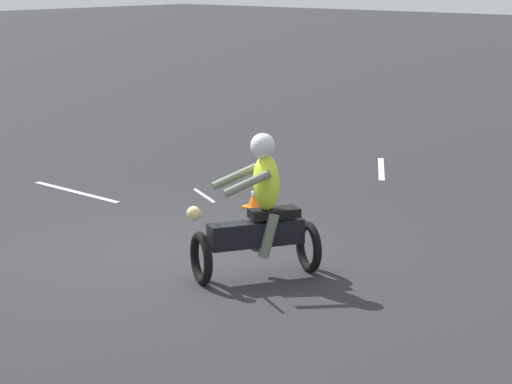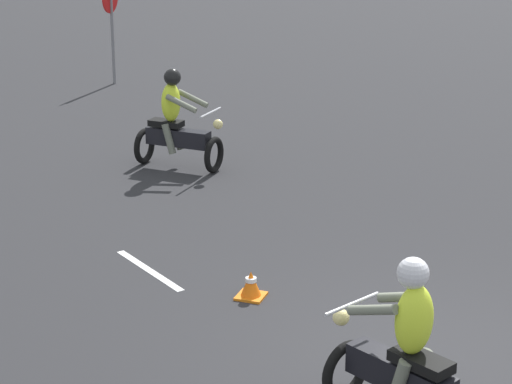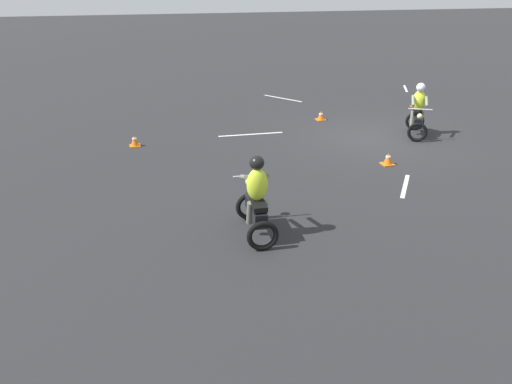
% 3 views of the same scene
% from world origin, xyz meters
% --- Properties ---
extents(ground_plane, '(120.00, 120.00, 0.00)m').
position_xyz_m(ground_plane, '(0.00, 0.00, 0.00)').
color(ground_plane, '#28282B').
extents(motorcycle_rider_foreground, '(1.19, 1.52, 1.66)m').
position_xyz_m(motorcycle_rider_foreground, '(-1.35, 0.14, 0.73)').
color(motorcycle_rider_foreground, black).
rests_on(motorcycle_rider_foreground, ground).
extents(traffic_cone_near_right, '(0.32, 0.32, 0.32)m').
position_xyz_m(traffic_cone_near_right, '(0.87, -2.37, 0.15)').
color(traffic_cone_near_right, orange).
rests_on(traffic_cone_near_right, ground).
extents(lane_stripe_e, '(2.10, 0.19, 0.01)m').
position_xyz_m(lane_stripe_e, '(3.70, -1.32, 0.00)').
color(lane_stripe_e, silver).
rests_on(lane_stripe_e, ground).
extents(lane_stripe_se, '(1.19, 1.67, 0.01)m').
position_xyz_m(lane_stripe_se, '(1.11, -5.99, 0.00)').
color(lane_stripe_se, silver).
rests_on(lane_stripe_se, ground).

